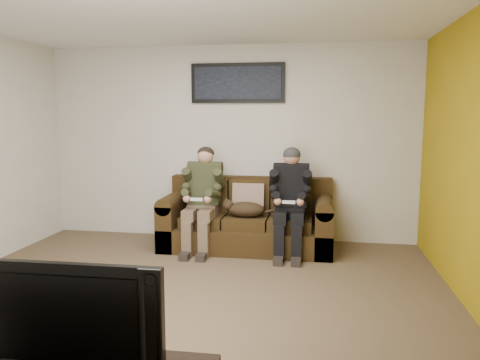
% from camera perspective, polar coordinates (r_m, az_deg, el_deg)
% --- Properties ---
extents(floor, '(5.00, 5.00, 0.00)m').
position_cam_1_polar(floor, '(4.47, -6.74, -14.19)').
color(floor, brown).
rests_on(floor, ground).
extents(ceiling, '(5.00, 5.00, 0.00)m').
position_cam_1_polar(ceiling, '(4.25, -7.35, 20.39)').
color(ceiling, silver).
rests_on(ceiling, ground).
extents(wall_back, '(5.00, 0.00, 5.00)m').
position_cam_1_polar(wall_back, '(6.35, -1.30, 4.48)').
color(wall_back, beige).
rests_on(wall_back, ground).
extents(wall_front, '(5.00, 0.00, 5.00)m').
position_cam_1_polar(wall_front, '(2.12, -24.41, -3.05)').
color(wall_front, beige).
rests_on(wall_front, ground).
extents(sofa, '(2.13, 0.92, 0.87)m').
position_cam_1_polar(sofa, '(6.02, 0.97, -5.06)').
color(sofa, '#35240F').
rests_on(sofa, ground).
extents(throw_pillow, '(0.41, 0.19, 0.40)m').
position_cam_1_polar(throw_pillow, '(6.00, 1.03, -2.27)').
color(throw_pillow, '#957462').
rests_on(throw_pillow, sofa).
extents(throw_blanket, '(0.44, 0.21, 0.08)m').
position_cam_1_polar(throw_blanket, '(6.30, -4.46, 0.51)').
color(throw_blanket, tan).
rests_on(throw_blanket, sofa).
extents(person_left, '(0.51, 0.87, 1.28)m').
position_cam_1_polar(person_left, '(5.87, -4.56, -1.54)').
color(person_left, brown).
rests_on(person_left, sofa).
extents(person_right, '(0.51, 0.86, 1.29)m').
position_cam_1_polar(person_right, '(5.71, 6.16, -1.79)').
color(person_right, black).
rests_on(person_right, sofa).
extents(cat, '(0.66, 0.26, 0.24)m').
position_cam_1_polar(cat, '(5.80, 0.53, -3.55)').
color(cat, '#3F2D18').
rests_on(cat, sofa).
extents(framed_poster, '(1.25, 0.05, 0.52)m').
position_cam_1_polar(framed_poster, '(6.30, -0.30, 11.74)').
color(framed_poster, black).
rests_on(framed_poster, wall_back).
extents(television, '(0.98, 0.14, 0.56)m').
position_cam_1_polar(television, '(2.52, -19.56, -14.94)').
color(television, black).
rests_on(television, tv_stand).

